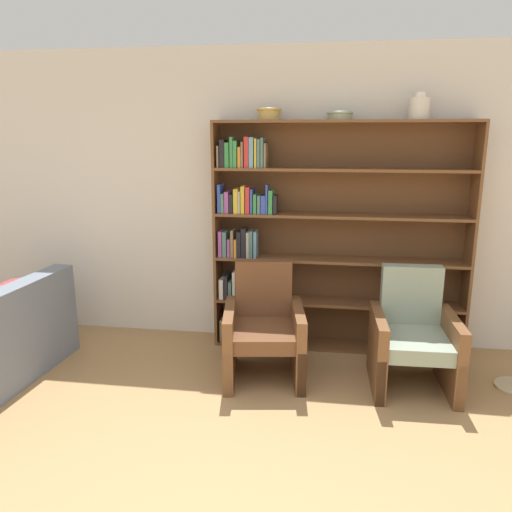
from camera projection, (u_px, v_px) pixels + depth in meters
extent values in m
cube|color=silver|center=(290.00, 200.00, 4.69)|extent=(12.00, 0.06, 2.75)
cube|color=brown|center=(217.00, 236.00, 4.68)|extent=(0.02, 0.30, 2.09)
cube|color=brown|center=(470.00, 243.00, 4.36)|extent=(0.02, 0.30, 2.09)
cube|color=brown|center=(344.00, 121.00, 4.28)|extent=(2.24, 0.30, 0.03)
cube|color=brown|center=(335.00, 345.00, 4.77)|extent=(2.24, 0.30, 0.03)
cube|color=brown|center=(339.00, 236.00, 4.66)|extent=(2.24, 0.01, 2.09)
cube|color=#7F6B4C|center=(223.00, 329.00, 4.84)|extent=(0.04, 0.15, 0.22)
cube|color=#669EB2|center=(227.00, 327.00, 4.85)|extent=(0.02, 0.19, 0.24)
cube|color=orange|center=(231.00, 331.00, 4.84)|extent=(0.03, 0.16, 0.18)
cube|color=orange|center=(234.00, 328.00, 4.82)|extent=(0.03, 0.16, 0.24)
cube|color=#334CB2|center=(238.00, 328.00, 4.82)|extent=(0.04, 0.16, 0.26)
cube|color=#669EB2|center=(242.00, 328.00, 4.82)|extent=(0.02, 0.18, 0.26)
cube|color=#388C47|center=(247.00, 330.00, 4.81)|extent=(0.04, 0.17, 0.21)
cube|color=#B2A899|center=(251.00, 329.00, 4.80)|extent=(0.04, 0.15, 0.25)
cube|color=#4C756B|center=(254.00, 332.00, 4.79)|extent=(0.02, 0.15, 0.20)
cube|color=gold|center=(258.00, 327.00, 4.80)|extent=(0.04, 0.19, 0.28)
cube|color=black|center=(262.00, 329.00, 4.79)|extent=(0.02, 0.18, 0.25)
cube|color=black|center=(265.00, 332.00, 4.80)|extent=(0.04, 0.18, 0.19)
cube|color=orange|center=(270.00, 330.00, 4.78)|extent=(0.04, 0.17, 0.24)
cube|color=brown|center=(337.00, 302.00, 4.66)|extent=(2.24, 0.30, 0.03)
cube|color=white|center=(222.00, 288.00, 4.73)|extent=(0.04, 0.14, 0.19)
cube|color=black|center=(227.00, 285.00, 4.75)|extent=(0.04, 0.18, 0.23)
cube|color=#4C756B|center=(231.00, 288.00, 4.75)|extent=(0.03, 0.19, 0.17)
cube|color=white|center=(235.00, 285.00, 4.70)|extent=(0.03, 0.12, 0.27)
cube|color=#4C756B|center=(238.00, 286.00, 4.70)|extent=(0.03, 0.13, 0.24)
cube|color=#388C47|center=(243.00, 287.00, 4.73)|extent=(0.04, 0.18, 0.21)
cube|color=#669EB2|center=(247.00, 289.00, 4.72)|extent=(0.03, 0.17, 0.17)
cube|color=gold|center=(250.00, 288.00, 4.69)|extent=(0.04, 0.13, 0.22)
cube|color=#7F6B4C|center=(255.00, 285.00, 4.71)|extent=(0.02, 0.19, 0.26)
cube|color=orange|center=(258.00, 289.00, 4.71)|extent=(0.03, 0.19, 0.19)
cube|color=#994C99|center=(262.00, 286.00, 4.68)|extent=(0.03, 0.16, 0.25)
cube|color=brown|center=(339.00, 260.00, 4.57)|extent=(2.24, 0.30, 0.02)
cube|color=#994C99|center=(222.00, 243.00, 4.65)|extent=(0.03, 0.18, 0.24)
cube|color=#4C756B|center=(226.00, 243.00, 4.65)|extent=(0.04, 0.18, 0.24)
cube|color=#994C99|center=(230.00, 247.00, 4.64)|extent=(0.03, 0.15, 0.17)
cube|color=#7F6B4C|center=(233.00, 243.00, 4.61)|extent=(0.03, 0.13, 0.25)
cube|color=orange|center=(237.00, 247.00, 4.65)|extent=(0.02, 0.19, 0.17)
cube|color=black|center=(240.00, 244.00, 4.61)|extent=(0.04, 0.14, 0.24)
cube|color=black|center=(245.00, 242.00, 4.61)|extent=(0.04, 0.16, 0.27)
cube|color=#B2A899|center=(248.00, 244.00, 4.59)|extent=(0.03, 0.13, 0.24)
cube|color=#4C756B|center=(252.00, 244.00, 4.59)|extent=(0.03, 0.14, 0.25)
cube|color=#669EB2|center=(256.00, 244.00, 4.59)|extent=(0.03, 0.14, 0.25)
cube|color=brown|center=(340.00, 216.00, 4.47)|extent=(2.24, 0.30, 0.02)
cube|color=#334CB2|center=(221.00, 198.00, 4.56)|extent=(0.03, 0.18, 0.26)
cube|color=#4C756B|center=(223.00, 203.00, 4.53)|extent=(0.03, 0.12, 0.18)
cube|color=#994C99|center=(228.00, 202.00, 4.56)|extent=(0.04, 0.20, 0.20)
cube|color=black|center=(232.00, 203.00, 4.53)|extent=(0.04, 0.14, 0.17)
cube|color=gold|center=(237.00, 200.00, 4.54)|extent=(0.04, 0.18, 0.22)
cube|color=#B2A899|center=(240.00, 202.00, 4.52)|extent=(0.02, 0.14, 0.20)
cube|color=gold|center=(243.00, 200.00, 4.50)|extent=(0.03, 0.13, 0.25)
cube|color=red|center=(248.00, 200.00, 4.50)|extent=(0.04, 0.13, 0.24)
cube|color=#334CB2|center=(253.00, 201.00, 4.52)|extent=(0.02, 0.18, 0.22)
cube|color=#388C47|center=(256.00, 203.00, 4.52)|extent=(0.03, 0.18, 0.18)
cube|color=#4C756B|center=(259.00, 204.00, 4.49)|extent=(0.03, 0.13, 0.17)
cube|color=#334CB2|center=(264.00, 204.00, 4.50)|extent=(0.04, 0.16, 0.17)
cube|color=#334CB2|center=(267.00, 199.00, 4.47)|extent=(0.02, 0.13, 0.26)
cube|color=#388C47|center=(271.00, 202.00, 4.50)|extent=(0.04, 0.19, 0.21)
cube|color=black|center=(276.00, 204.00, 4.48)|extent=(0.03, 0.15, 0.17)
cube|color=brown|center=(342.00, 170.00, 4.38)|extent=(2.24, 0.30, 0.02)
cube|color=#7F6B4C|center=(219.00, 157.00, 4.46)|extent=(0.02, 0.16, 0.19)
cube|color=black|center=(223.00, 154.00, 4.44)|extent=(0.04, 0.15, 0.24)
cube|color=#388C47|center=(228.00, 155.00, 4.44)|extent=(0.04, 0.15, 0.22)
cube|color=#388C47|center=(232.00, 152.00, 4.41)|extent=(0.03, 0.12, 0.27)
cube|color=#388C47|center=(236.00, 154.00, 4.43)|extent=(0.03, 0.15, 0.23)
cube|color=orange|center=(240.00, 157.00, 4.42)|extent=(0.03, 0.15, 0.18)
cube|color=#7F6B4C|center=(243.00, 155.00, 4.41)|extent=(0.02, 0.14, 0.22)
cube|color=red|center=(248.00, 152.00, 4.43)|extent=(0.04, 0.19, 0.27)
cube|color=#669EB2|center=(252.00, 153.00, 4.40)|extent=(0.04, 0.15, 0.26)
cube|color=gold|center=(257.00, 153.00, 4.42)|extent=(0.02, 0.19, 0.25)
cube|color=#4C756B|center=(260.00, 153.00, 4.41)|extent=(0.03, 0.19, 0.25)
cube|color=#4C756B|center=(263.00, 153.00, 4.41)|extent=(0.02, 0.20, 0.26)
cube|color=#7F6B4C|center=(266.00, 155.00, 4.41)|extent=(0.02, 0.19, 0.21)
cylinder|color=tan|center=(269.00, 115.00, 4.36)|extent=(0.20, 0.20, 0.10)
torus|color=tan|center=(269.00, 110.00, 4.35)|extent=(0.22, 0.22, 0.02)
cylinder|color=gray|center=(340.00, 116.00, 4.27)|extent=(0.20, 0.20, 0.07)
torus|color=gray|center=(340.00, 113.00, 4.27)|extent=(0.22, 0.22, 0.02)
cylinder|color=silver|center=(419.00, 109.00, 4.17)|extent=(0.17, 0.17, 0.18)
cylinder|color=silver|center=(420.00, 95.00, 4.14)|extent=(0.09, 0.09, 0.04)
cube|color=slate|center=(34.00, 317.00, 4.68)|extent=(0.83, 0.17, 0.60)
cube|color=#A83838|center=(8.00, 305.00, 4.04)|extent=(0.19, 0.37, 0.37)
cube|color=brown|center=(301.00, 374.00, 3.83)|extent=(0.08, 0.08, 0.36)
cube|color=brown|center=(227.00, 374.00, 3.83)|extent=(0.08, 0.08, 0.36)
cube|color=brown|center=(295.00, 342.00, 4.42)|extent=(0.08, 0.08, 0.36)
cube|color=brown|center=(231.00, 342.00, 4.42)|extent=(0.08, 0.08, 0.36)
cube|color=brown|center=(264.00, 333.00, 4.07)|extent=(0.57, 0.70, 0.12)
cube|color=brown|center=(264.00, 289.00, 4.28)|extent=(0.49, 0.19, 0.51)
cube|color=brown|center=(298.00, 343.00, 4.09)|extent=(0.18, 0.68, 0.60)
cube|color=brown|center=(230.00, 343.00, 4.09)|extent=(0.18, 0.68, 0.60)
cube|color=brown|center=(460.00, 387.00, 3.63)|extent=(0.07, 0.07, 0.36)
cube|color=brown|center=(380.00, 383.00, 3.69)|extent=(0.07, 0.07, 0.36)
cube|color=brown|center=(441.00, 352.00, 4.21)|extent=(0.07, 0.07, 0.36)
cube|color=brown|center=(372.00, 349.00, 4.28)|extent=(0.07, 0.07, 0.36)
cube|color=gray|center=(414.00, 342.00, 3.90)|extent=(0.49, 0.65, 0.12)
cube|color=gray|center=(411.00, 296.00, 4.11)|extent=(0.48, 0.13, 0.51)
cube|color=brown|center=(450.00, 354.00, 3.89)|extent=(0.10, 0.68, 0.60)
cube|color=brown|center=(377.00, 350.00, 3.96)|extent=(0.10, 0.68, 0.60)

